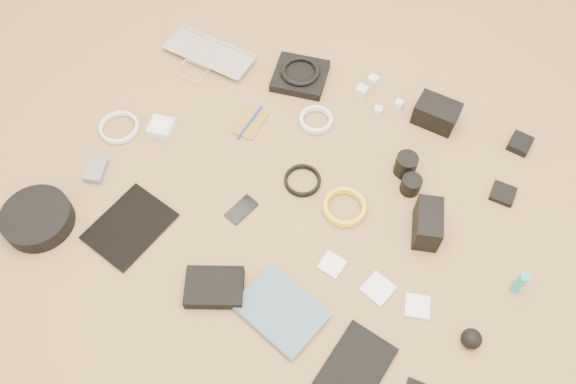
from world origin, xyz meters
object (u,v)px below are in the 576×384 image
at_px(laptop, 202,62).
at_px(headphone_case, 38,219).
at_px(dslr_camera, 436,113).
at_px(paperback, 260,334).
at_px(phone, 241,210).
at_px(tablet, 130,226).

height_order(laptop, headphone_case, headphone_case).
xyz_separation_m(dslr_camera, paperback, (-0.20, -0.89, -0.03)).
xyz_separation_m(phone, headphone_case, (-0.52, -0.29, 0.02)).
bearing_deg(paperback, dslr_camera, 3.80).
distance_m(dslr_camera, paperback, 0.91).
height_order(laptop, phone, laptop).
relative_size(dslr_camera, tablet, 0.58).
bearing_deg(headphone_case, phone, 29.34).
bearing_deg(laptop, paperback, -47.11).
relative_size(laptop, dslr_camera, 2.39).
bearing_deg(laptop, headphone_case, -94.53).
relative_size(laptop, paperback, 1.48).
height_order(laptop, paperback, laptop).
distance_m(phone, headphone_case, 0.60).
distance_m(laptop, tablet, 0.67).
bearing_deg(dslr_camera, paperback, -98.93).
distance_m(dslr_camera, tablet, 1.03).
height_order(phone, paperback, paperback).
bearing_deg(paperback, laptop, 55.03).
height_order(phone, headphone_case, headphone_case).
bearing_deg(laptop, phone, -44.86).
relative_size(tablet, headphone_case, 1.16).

